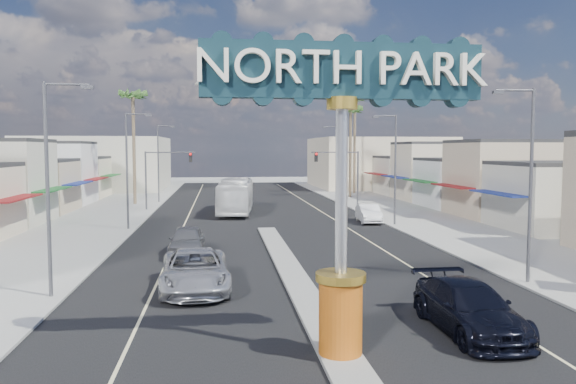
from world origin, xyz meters
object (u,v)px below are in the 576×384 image
object	(u,v)px
streetlight_r_far	(337,159)
streetlight_l_far	(160,159)
traffic_signal_left	(164,168)
streetlight_r_mid	(393,164)
palm_left_far	(133,101)
streetlight_l_mid	(129,165)
suv_right	(469,308)
palm_right_mid	(351,114)
streetlight_l_near	(51,178)
city_bus	(236,196)
traffic_signal_right	(341,168)
car_parked_left	(187,241)
streetlight_r_near	(528,175)
car_parked_right	(369,214)
suv_left	(195,270)
palm_right_far	(355,104)
gateway_sign	(342,161)

from	to	relation	value
streetlight_r_far	streetlight_l_far	bearing A→B (deg)	180.00
traffic_signal_left	streetlight_r_mid	distance (m)	24.11
streetlight_r_mid	palm_left_far	size ratio (longest dim) A/B	0.69
streetlight_l_mid	suv_right	world-z (taller)	streetlight_l_mid
streetlight_l_mid	palm_right_mid	bearing A→B (deg)	47.97
streetlight_r_far	palm_right_mid	size ratio (longest dim) A/B	0.74
streetlight_l_near	city_bus	size ratio (longest dim) A/B	0.75
streetlight_r_mid	suv_right	distance (m)	27.06
traffic_signal_right	car_parked_left	distance (m)	29.01
streetlight_r_near	city_bus	bearing A→B (deg)	112.02
streetlight_l_near	streetlight_l_far	distance (m)	42.00
car_parked_right	streetlight_l_near	bearing A→B (deg)	-126.36
streetlight_l_far	car_parked_left	bearing A→B (deg)	-81.45
traffic_signal_right	streetlight_l_near	size ratio (longest dim) A/B	0.67
streetlight_r_mid	city_bus	xyz separation A→B (m)	(-12.43, 10.74, -3.39)
streetlight_l_mid	suv_left	distance (m)	20.51
streetlight_r_far	palm_left_far	world-z (taller)	palm_left_far
streetlight_l_far	streetlight_r_mid	bearing A→B (deg)	-46.52
traffic_signal_right	car_parked_left	xyz separation A→B (m)	(-14.68, -24.79, -3.42)
suv_right	car_parked_right	bearing A→B (deg)	80.64
suv_right	palm_right_mid	bearing A→B (deg)	80.07
traffic_signal_right	palm_right_mid	distance (m)	14.10
traffic_signal_left	streetlight_l_mid	distance (m)	14.07
streetlight_l_far	car_parked_right	size ratio (longest dim) A/B	1.92
traffic_signal_right	car_parked_right	world-z (taller)	traffic_signal_right
traffic_signal_left	palm_left_far	distance (m)	10.14
streetlight_r_far	streetlight_r_near	bearing A→B (deg)	-90.00
city_bus	palm_right_far	bearing A→B (deg)	56.79
streetlight_l_near	car_parked_right	distance (m)	29.77
streetlight_r_near	suv_left	bearing A→B (deg)	177.10
city_bus	traffic_signal_left	bearing A→B (deg)	161.06
traffic_signal_left	car_parked_left	world-z (taller)	traffic_signal_left
traffic_signal_left	car_parked_left	bearing A→B (deg)	-81.54
palm_left_far	streetlight_l_near	bearing A→B (deg)	-86.33
streetlight_l_mid	palm_right_mid	size ratio (longest dim) A/B	0.74
streetlight_r_mid	streetlight_r_far	xyz separation A→B (m)	(0.00, 22.00, 0.00)
traffic_signal_left	streetlight_r_near	size ratio (longest dim) A/B	0.67
car_parked_right	city_bus	world-z (taller)	city_bus
car_parked_left	streetlight_l_mid	bearing A→B (deg)	115.56
streetlight_l_far	city_bus	distance (m)	14.47
streetlight_r_mid	palm_right_mid	world-z (taller)	palm_right_mid
streetlight_r_near	suv_right	distance (m)	9.29
suv_left	suv_right	world-z (taller)	suv_left
palm_right_far	car_parked_right	bearing A→B (deg)	-101.36
gateway_sign	city_bus	world-z (taller)	gateway_sign
palm_left_far	suv_right	xyz separation A→B (m)	(17.89, -46.15, -10.65)
palm_left_far	car_parked_left	xyz separation A→B (m)	(7.50, -30.79, -10.64)
car_parked_right	palm_right_far	bearing A→B (deg)	83.56
palm_left_far	car_parked_right	size ratio (longest dim) A/B	2.80
car_parked_right	suv_right	bearing A→B (deg)	-93.34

